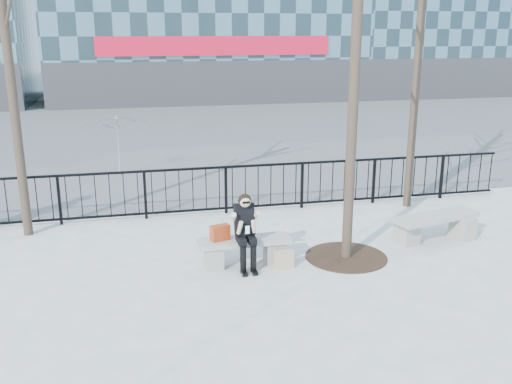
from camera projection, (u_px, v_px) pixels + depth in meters
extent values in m
plane|color=#959691|center=(244.00, 264.00, 10.19)|extent=(120.00, 120.00, 0.00)
cube|color=#474747|center=(173.00, 128.00, 24.26)|extent=(60.00, 23.00, 0.01)
cube|color=black|center=(217.00, 168.00, 12.71)|extent=(14.00, 0.05, 0.05)
cube|color=black|center=(218.00, 209.00, 12.97)|extent=(14.00, 0.05, 0.05)
cube|color=#2D2D30|center=(217.00, 84.00, 31.09)|extent=(18.00, 0.08, 2.40)
cube|color=#B40C26|center=(216.00, 46.00, 30.49)|extent=(12.60, 0.12, 1.00)
cube|color=#2D2D30|center=(492.00, 78.00, 34.71)|extent=(16.00, 0.08, 2.40)
cylinder|color=black|center=(356.00, 48.00, 9.47)|extent=(0.18, 0.18, 7.50)
cylinder|color=black|center=(10.00, 73.00, 10.79)|extent=(0.18, 0.18, 6.50)
cylinder|color=black|center=(418.00, 55.00, 12.63)|extent=(0.18, 0.18, 7.00)
cylinder|color=black|center=(346.00, 257.00, 10.50)|extent=(1.50, 1.50, 0.02)
cube|color=gray|center=(213.00, 257.00, 10.02)|extent=(0.32, 0.38, 0.40)
cube|color=gray|center=(274.00, 251.00, 10.26)|extent=(0.32, 0.38, 0.40)
cube|color=gray|center=(244.00, 241.00, 10.07)|extent=(1.65, 0.46, 0.09)
cube|color=gray|center=(406.00, 232.00, 11.15)|extent=(0.36, 0.42, 0.45)
cube|color=gray|center=(463.00, 228.00, 11.41)|extent=(0.36, 0.42, 0.45)
cube|color=gray|center=(436.00, 217.00, 11.21)|extent=(1.84, 0.51, 0.10)
cube|color=#963012|center=(220.00, 233.00, 9.95)|extent=(0.37, 0.25, 0.28)
cube|color=#CAB08F|center=(284.00, 260.00, 9.97)|extent=(0.37, 0.20, 0.33)
imported|color=gold|center=(119.00, 146.00, 16.16)|extent=(2.27, 2.30, 1.75)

